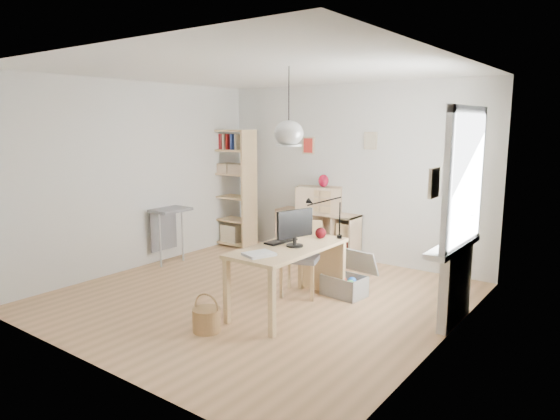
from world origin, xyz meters
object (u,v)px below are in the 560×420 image
Objects in this scene: chair at (302,253)px; monitor at (295,226)px; tall_bookshelf at (232,183)px; drawer_chest at (319,199)px; cube_shelf at (317,237)px; desk at (288,254)px; storage_chest at (347,281)px.

monitor is at bearing -84.26° from chair.
tall_bookshelf is 1.64m from drawer_chest.
cube_shelf is at bearing 10.19° from tall_bookshelf.
monitor reaches higher than desk.
cube_shelf is 0.70× the size of tall_bookshelf.
desk is 0.62m from chair.
tall_bookshelf is at bearing 142.99° from desk.
tall_bookshelf is at bearing 160.56° from monitor.
desk is at bearing -89.65° from drawer_chest.
tall_bookshelf is 2.82m from chair.
tall_bookshelf is 2.19× the size of chair.
chair reaches higher than desk.
desk is at bearing -37.01° from tall_bookshelf.
desk is at bearing -101.82° from storage_chest.
storage_chest is (1.31, -1.38, -0.12)m from cube_shelf.
chair is at bearing 109.57° from desk.
tall_bookshelf is 2.83× the size of drawer_chest.
desk reaches higher than storage_chest.
cube_shelf is at bearing 114.61° from desk.
drawer_chest is (-0.77, 1.62, 0.40)m from chair.
chair is at bearing 132.81° from monitor.
desk is 1.02m from storage_chest.
cube_shelf is 1.91m from storage_chest.
drawer_chest reaches higher than storage_chest.
storage_chest is (2.88, -1.10, -0.91)m from tall_bookshelf.
desk is 2.12× the size of drawer_chest.
chair is 0.75m from monitor.
tall_bookshelf reaches higher than cube_shelf.
desk is at bearing -137.54° from monitor.
cube_shelf reaches higher than storage_chest.
drawer_chest is at bearing 94.74° from chair.
storage_chest is (0.29, 0.85, -0.48)m from desk.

